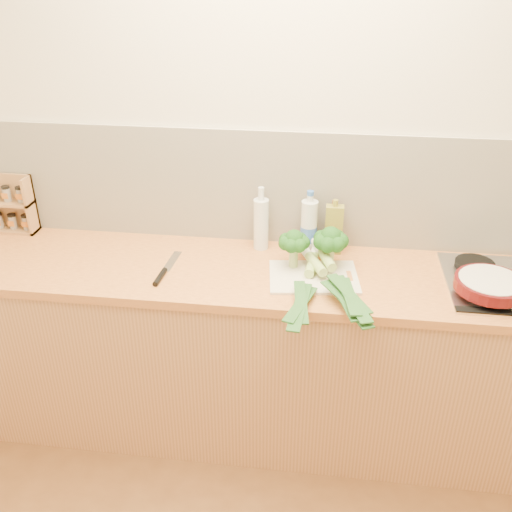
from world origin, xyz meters
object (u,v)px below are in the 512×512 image
Objects in this scene: chefs_knife at (163,273)px; spice_rack at (11,207)px; chopping_board at (314,277)px; skillet at (491,284)px.

chefs_knife is 1.11× the size of spice_rack.
chopping_board is 1.17× the size of chefs_knife.
spice_rack is at bearing 161.44° from chefs_knife.
skillet is (1.36, -0.01, 0.05)m from chefs_knife.
chefs_knife is at bearing -21.82° from spice_rack.
chefs_knife is at bearing 178.03° from chopping_board.
spice_rack is at bearing 176.83° from skillet.
spice_rack reaches higher than chopping_board.
spice_rack is (-1.51, 0.29, 0.12)m from chopping_board.
chefs_knife is 1.36m from skillet.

